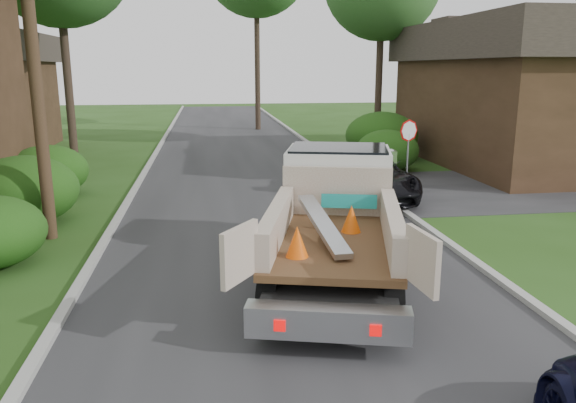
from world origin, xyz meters
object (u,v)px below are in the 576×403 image
(stop_sign, at_px, (408,140))
(utility_pole, at_px, (30,22))
(black_pickup, at_px, (367,175))
(flatbed_truck, at_px, (336,207))
(house_right, at_px, (541,92))

(stop_sign, height_order, utility_pole, utility_pole)
(black_pickup, bearing_deg, utility_pole, -158.47)
(utility_pole, relative_size, black_pickup, 1.90)
(utility_pole, distance_m, flatbed_truck, 8.19)
(stop_sign, height_order, black_pickup, stop_sign)
(utility_pole, bearing_deg, flatbed_truck, -24.65)
(black_pickup, bearing_deg, flatbed_truck, -110.39)
(stop_sign, relative_size, house_right, 0.19)
(stop_sign, height_order, house_right, house_right)
(utility_pole, xyz_separation_m, black_pickup, (9.08, 3.39, -4.44))
(house_right, bearing_deg, black_pickup, -149.09)
(utility_pole, distance_m, house_right, 20.66)
(utility_pole, relative_size, flatbed_truck, 1.46)
(utility_pole, height_order, black_pickup, utility_pole)
(stop_sign, height_order, flatbed_truck, stop_sign)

